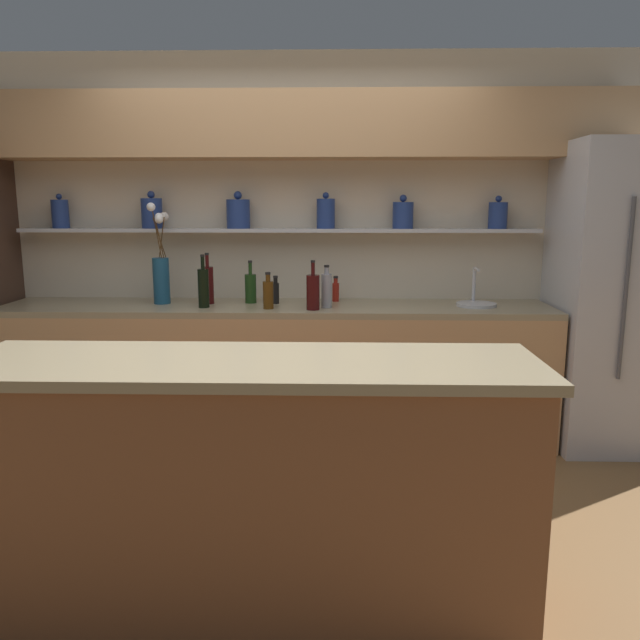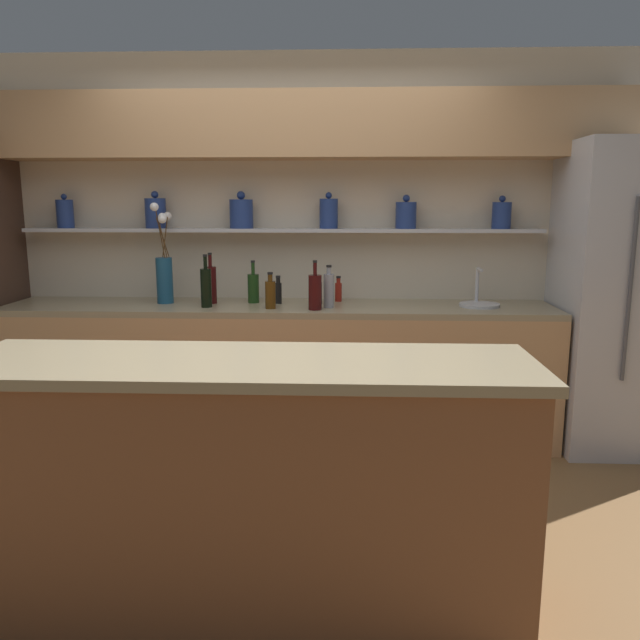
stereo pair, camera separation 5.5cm
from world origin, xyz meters
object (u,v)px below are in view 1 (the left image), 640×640
object	(u,v)px
bottle_wine_2	(203,287)
bottle_sauce_7	(336,291)
sink_fixture	(476,302)
bottle_wine_8	(251,288)
bottle_spirit_4	(268,294)
refrigerator	(622,297)
bottle_spirit_3	(327,290)
bottle_wine_6	(208,284)
bottle_sauce_0	(316,292)
bottle_sauce_1	(276,292)
flower_vase	(161,270)
bottle_wine_5	(313,292)

from	to	relation	value
bottle_wine_2	bottle_sauce_7	size ratio (longest dim) A/B	1.96
sink_fixture	bottle_wine_8	bearing A→B (deg)	176.80
sink_fixture	bottle_spirit_4	xyz separation A→B (m)	(-1.37, -0.16, 0.07)
refrigerator	bottle_spirit_3	size ratio (longest dim) A/B	7.11
bottle_wine_2	bottle_wine_6	xyz separation A→B (m)	(-0.00, 0.16, -0.00)
bottle_spirit_3	bottle_sauce_0	bearing A→B (deg)	117.88
bottle_sauce_1	bottle_wine_6	xyz separation A→B (m)	(-0.46, -0.01, 0.05)
refrigerator	bottle_spirit_4	distance (m)	2.30
bottle_spirit_3	bottle_wine_6	bearing A→B (deg)	170.20
bottle_sauce_1	flower_vase	bearing A→B (deg)	-178.77
refrigerator	bottle_spirit_3	xyz separation A→B (m)	(-1.93, -0.05, 0.05)
flower_vase	sink_fixture	distance (m)	2.12
bottle_sauce_7	bottle_wine_2	bearing A→B (deg)	-161.69
sink_fixture	flower_vase	bearing A→B (deg)	179.02
bottle_wine_5	bottle_wine_8	world-z (taller)	bottle_wine_5
bottle_wine_5	bottle_sauce_0	bearing A→B (deg)	87.34
bottle_sauce_7	bottle_wine_6	bearing A→B (deg)	-171.80
flower_vase	bottle_wine_5	world-z (taller)	flower_vase
bottle_sauce_1	bottle_wine_2	distance (m)	0.49
sink_fixture	bottle_spirit_3	bearing A→B (deg)	-174.35
bottle_wine_8	bottle_sauce_1	bearing A→B (deg)	-10.45
sink_fixture	bottle_spirit_3	distance (m)	1.00
flower_vase	bottle_sauce_7	bearing A→B (deg)	6.28
refrigerator	bottle_wine_6	xyz separation A→B (m)	(-2.73, 0.09, 0.06)
refrigerator	bottle_sauce_1	world-z (taller)	refrigerator
bottle_sauce_0	bottle_spirit_3	distance (m)	0.16
flower_vase	bottle_sauce_1	world-z (taller)	flower_vase
bottle_wine_5	bottle_wine_6	bearing A→B (deg)	162.56
bottle_wine_2	bottle_wine_5	distance (m)	0.72
bottle_sauce_0	bottle_wine_5	xyz separation A→B (m)	(-0.01, -0.23, 0.03)
bottle_wine_2	bottle_wine_5	xyz separation A→B (m)	(0.72, -0.07, -0.02)
bottle_sauce_0	bottle_spirit_4	bearing A→B (deg)	-146.42
refrigerator	sink_fixture	size ratio (longest dim) A/B	7.51
flower_vase	bottle_wine_5	size ratio (longest dim) A/B	2.13
bottle_sauce_1	bottle_sauce_7	xyz separation A→B (m)	(0.41, 0.11, -0.01)
bottle_spirit_4	bottle_wine_5	world-z (taller)	bottle_wine_5
bottle_wine_6	bottle_sauce_7	size ratio (longest dim) A/B	1.95
flower_vase	bottle_wine_5	bearing A→B (deg)	-12.08
bottle_sauce_0	bottle_spirit_4	world-z (taller)	bottle_spirit_4
sink_fixture	bottle_sauce_7	size ratio (longest dim) A/B	1.49
flower_vase	bottle_sauce_1	xyz separation A→B (m)	(0.77, 0.02, -0.15)
bottle_spirit_4	bottle_wine_2	bearing A→B (deg)	175.01
sink_fixture	bottle_wine_6	bearing A→B (deg)	178.69
bottle_wine_2	flower_vase	bearing A→B (deg)	154.03
flower_vase	bottle_wine_6	distance (m)	0.33
bottle_sauce_7	flower_vase	bearing A→B (deg)	-173.72
flower_vase	bottle_wine_8	distance (m)	0.61
flower_vase	bottle_sauce_7	distance (m)	1.19
bottle_wine_8	bottle_wine_5	bearing A→B (deg)	-31.72
sink_fixture	bottle_sauce_0	distance (m)	1.07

